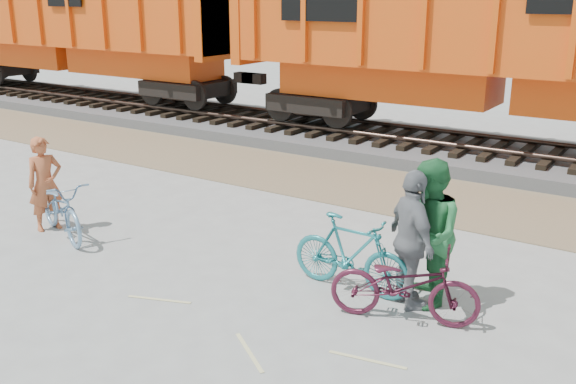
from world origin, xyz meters
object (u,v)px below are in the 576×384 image
object	(u,v)px
person_man	(428,234)
person_woman	(412,240)
hopper_car_center	(513,36)
bicycle_teal	(351,254)
hopper_car_left	(77,21)
bicycle_maroon	(404,285)
person_solo	(45,184)
bicycle_blue	(61,208)

from	to	relation	value
person_man	person_woman	size ratio (longest dim) A/B	1.06
hopper_car_center	bicycle_teal	bearing A→B (deg)	-88.41
hopper_car_left	hopper_car_center	bearing A→B (deg)	0.00
hopper_car_left	person_woman	bearing A→B (deg)	-26.79
bicycle_teal	person_woman	xyz separation A→B (m)	(0.86, -0.00, 0.39)
bicycle_maroon	person_solo	distance (m)	6.49
hopper_car_left	person_man	xyz separation A→B (m)	(16.23, -7.92, -2.03)
hopper_car_left	bicycle_blue	size ratio (longest dim) A/B	7.32
hopper_car_left	bicycle_teal	xyz separation A→B (m)	(15.23, -8.12, -2.47)
hopper_car_center	person_woman	world-z (taller)	hopper_car_center
person_solo	hopper_car_center	bearing A→B (deg)	-11.58
bicycle_blue	bicycle_teal	distance (m)	5.09
bicycle_blue	person_woman	xyz separation A→B (m)	(5.88, 0.84, 0.42)
hopper_car_center	bicycle_teal	xyz separation A→B (m)	(0.23, -8.12, -2.47)
bicycle_blue	person_solo	xyz separation A→B (m)	(-0.50, 0.10, 0.31)
hopper_car_left	person_solo	distance (m)	13.32
person_solo	bicycle_teal	bearing A→B (deg)	-63.11
hopper_car_center	person_man	world-z (taller)	hopper_car_center
hopper_car_center	person_solo	xyz separation A→B (m)	(-5.29, -8.86, -2.19)
hopper_car_left	person_woman	xyz separation A→B (m)	(16.09, -8.12, -2.08)
person_man	person_woman	bearing A→B (deg)	-66.56
person_solo	person_woman	xyz separation A→B (m)	(6.38, 0.74, 0.11)
bicycle_maroon	person_woman	world-z (taller)	person_woman
hopper_car_left	person_man	world-z (taller)	hopper_car_left
hopper_car_left	bicycle_teal	distance (m)	17.43
hopper_car_left	bicycle_blue	distance (m)	13.81
bicycle_teal	person_man	world-z (taller)	person_man
person_solo	person_man	bearing A→B (deg)	-62.54
bicycle_maroon	person_man	distance (m)	0.78
bicycle_teal	hopper_car_center	bearing A→B (deg)	2.28
hopper_car_center	bicycle_blue	bearing A→B (deg)	-118.14
bicycle_blue	person_woman	distance (m)	5.95
hopper_car_center	person_man	distance (m)	8.27
person_woman	bicycle_blue	bearing A→B (deg)	50.01
bicycle_maroon	hopper_car_left	bearing A→B (deg)	45.21
hopper_car_left	person_solo	bearing A→B (deg)	-42.38
hopper_car_center	person_woman	xyz separation A→B (m)	(1.09, -8.12, -2.08)
bicycle_blue	bicycle_teal	xyz separation A→B (m)	(5.02, 0.84, 0.03)
bicycle_maroon	person_woman	distance (m)	0.60
bicycle_maroon	bicycle_teal	bearing A→B (deg)	50.22
bicycle_maroon	person_woman	xyz separation A→B (m)	(-0.10, 0.40, 0.44)
bicycle_teal	person_man	distance (m)	1.11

